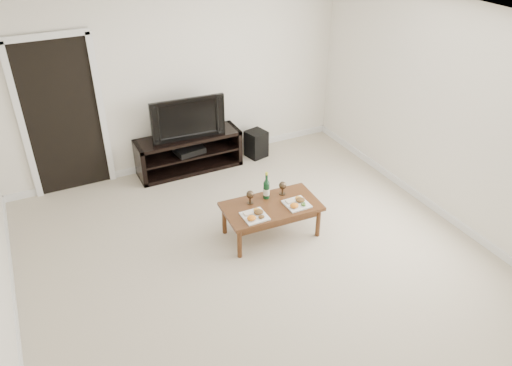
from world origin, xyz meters
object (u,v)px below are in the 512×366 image
object	(u,v)px
television	(186,116)
subwoofer	(256,144)
coffee_table	(271,220)
media_console	(189,153)

from	to	relation	value
television	subwoofer	world-z (taller)	television
television	coffee_table	size ratio (longest dim) A/B	0.93
media_console	subwoofer	xyz separation A→B (m)	(1.06, -0.05, -0.07)
media_console	coffee_table	world-z (taller)	media_console
media_console	subwoofer	distance (m)	1.06
media_console	subwoofer	bearing A→B (deg)	-2.80
media_console	subwoofer	size ratio (longest dim) A/B	3.64
subwoofer	coffee_table	distance (m)	2.00
television	coffee_table	bearing A→B (deg)	-76.30
media_console	television	world-z (taller)	television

